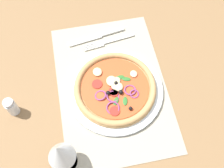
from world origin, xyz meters
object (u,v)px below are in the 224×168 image
(fork, at_px, (106,42))
(pepper_shaker, at_px, (11,107))
(pizza, at_px, (115,88))
(wine_glass, at_px, (60,153))
(knife, at_px, (96,36))
(plate, at_px, (115,90))

(fork, bearing_deg, pepper_shaker, 23.50)
(pizza, height_order, wine_glass, wine_glass)
(knife, xyz_separation_m, wine_glass, (-0.40, 0.15, 0.09))
(fork, height_order, pepper_shaker, pepper_shaker)
(pizza, xyz_separation_m, knife, (0.21, 0.02, -0.02))
(wine_glass, bearing_deg, fork, -26.17)
(pepper_shaker, bearing_deg, pizza, -88.79)
(fork, bearing_deg, knife, -53.42)
(pizza, bearing_deg, fork, -2.13)
(plate, height_order, pepper_shaker, pepper_shaker)
(plate, height_order, pizza, pizza)
(pizza, relative_size, wine_glass, 1.69)
(fork, bearing_deg, pizza, 80.14)
(pizza, height_order, knife, pizza)
(knife, distance_m, pepper_shaker, 0.36)
(plate, bearing_deg, fork, -2.10)
(knife, distance_m, wine_glass, 0.44)
(wine_glass, relative_size, pepper_shaker, 2.22)
(plate, xyz_separation_m, pepper_shaker, (-0.01, 0.31, 0.02))
(plate, xyz_separation_m, knife, (0.21, 0.02, -0.00))
(knife, bearing_deg, pepper_shaker, 28.99)
(pepper_shaker, bearing_deg, wine_glass, -143.14)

